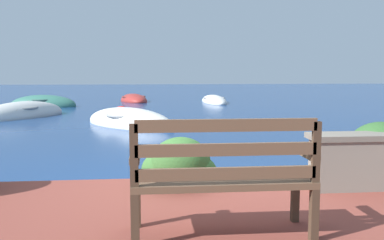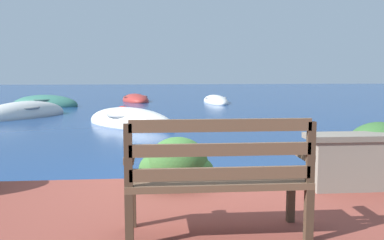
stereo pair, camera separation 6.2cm
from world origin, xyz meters
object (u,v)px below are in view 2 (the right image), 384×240
park_bench (218,175)px  rowboat_mid (23,115)px  rowboat_nearest (130,123)px  mooring_buoy (123,113)px  rowboat_outer (216,101)px  rowboat_distant (136,100)px  rowboat_far (45,105)px

park_bench → rowboat_mid: size_ratio=0.42×
rowboat_nearest → park_bench: bearing=-34.1°
park_bench → mooring_buoy: (-1.50, 10.86, -0.62)m
rowboat_outer → mooring_buoy: (-3.85, -5.46, 0.03)m
rowboat_nearest → rowboat_distant: (-0.23, 9.00, -0.02)m
rowboat_nearest → rowboat_far: (-3.78, 6.32, -0.00)m
rowboat_nearest → rowboat_distant: 9.01m
rowboat_mid → mooring_buoy: 3.11m
rowboat_outer → rowboat_distant: rowboat_distant is taller
rowboat_far → rowboat_distant: 4.45m
park_bench → rowboat_nearest: size_ratio=0.43×
rowboat_nearest → rowboat_outer: bearing=114.6°
rowboat_far → mooring_buoy: 5.13m
rowboat_nearest → rowboat_mid: rowboat_mid is taller
rowboat_far → mooring_buoy: rowboat_far is taller
mooring_buoy → rowboat_mid: bearing=-178.1°
rowboat_distant → mooring_buoy: 6.51m
rowboat_nearest → rowboat_distant: size_ratio=1.15×
rowboat_mid → rowboat_nearest: bearing=89.2°
rowboat_mid → mooring_buoy: (3.11, 0.10, 0.01)m
rowboat_mid → rowboat_distant: (3.25, 6.61, -0.02)m
park_bench → rowboat_mid: 11.72m
park_bench → mooring_buoy: bearing=99.4°
park_bench → rowboat_nearest: 8.47m
rowboat_far → rowboat_mid: bearing=99.5°
park_bench → rowboat_far: 15.50m
rowboat_outer → mooring_buoy: bearing=-38.2°
rowboat_nearest → rowboat_mid: (-3.48, 2.39, 0.00)m
rowboat_mid → rowboat_far: 3.94m
rowboat_outer → mooring_buoy: 6.69m
rowboat_far → rowboat_outer: (7.26, 1.63, -0.02)m
rowboat_nearest → rowboat_distant: rowboat_nearest is taller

